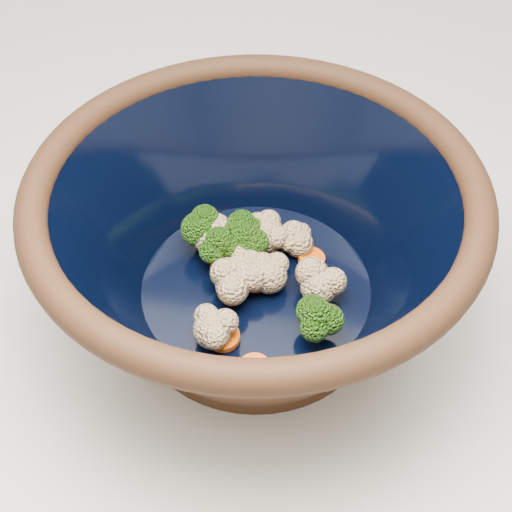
# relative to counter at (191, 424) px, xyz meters

# --- Properties ---
(counter) EXTENTS (1.20, 1.20, 0.90)m
(counter) POSITION_rel_counter_xyz_m (0.00, 0.00, 0.00)
(counter) COLOR beige
(counter) RESTS_ON ground
(mixing_bowl) EXTENTS (0.41, 0.41, 0.16)m
(mixing_bowl) POSITION_rel_counter_xyz_m (0.12, -0.12, 0.54)
(mixing_bowl) COLOR black
(mixing_bowl) RESTS_ON counter
(vegetable_pile) EXTENTS (0.15, 0.17, 0.05)m
(vegetable_pile) POSITION_rel_counter_xyz_m (0.11, -0.11, 0.51)
(vegetable_pile) COLOR #608442
(vegetable_pile) RESTS_ON mixing_bowl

